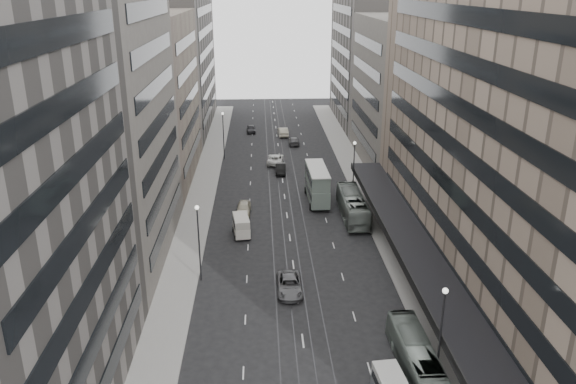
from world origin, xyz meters
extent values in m
plane|color=black|center=(0.00, 0.00, 0.00)|extent=(220.00, 220.00, 0.00)
cube|color=gray|center=(12.00, 37.50, 0.07)|extent=(4.00, 125.00, 0.15)
cube|color=gray|center=(-12.00, 37.50, 0.07)|extent=(4.00, 125.00, 0.15)
cube|color=gray|center=(21.50, 8.00, 15.00)|extent=(15.00, 60.00, 30.00)
cube|color=black|center=(12.00, 8.00, 4.00)|extent=(4.40, 60.00, 0.50)
cube|color=#545049|center=(21.50, 52.00, 12.00)|extent=(15.00, 28.00, 24.00)
cube|color=#5C5853|center=(21.50, 82.00, 14.00)|extent=(15.00, 32.00, 28.00)
cube|color=#545049|center=(-21.50, 19.00, 17.00)|extent=(15.00, 26.00, 34.00)
cube|color=#716858|center=(-21.50, 46.00, 12.50)|extent=(15.00, 28.00, 25.00)
cube|color=#5C5853|center=(-21.50, 79.00, 14.00)|extent=(15.00, 38.00, 28.00)
cylinder|color=#262628|center=(9.70, -5.00, 4.00)|extent=(0.16, 0.16, 8.00)
sphere|color=silver|center=(9.70, -5.00, 8.10)|extent=(0.44, 0.44, 0.44)
cylinder|color=#262628|center=(9.70, 35.00, 4.00)|extent=(0.16, 0.16, 8.00)
sphere|color=silver|center=(9.70, 35.00, 8.10)|extent=(0.44, 0.44, 0.44)
cylinder|color=#262628|center=(-9.70, 12.00, 4.00)|extent=(0.16, 0.16, 8.00)
sphere|color=silver|center=(-9.70, 12.00, 8.10)|extent=(0.44, 0.44, 0.44)
cylinder|color=#262628|center=(-9.70, 55.00, 4.00)|extent=(0.16, 0.16, 8.00)
sphere|color=silver|center=(-9.70, 55.00, 8.10)|extent=(0.44, 0.44, 0.44)
imported|color=slate|center=(8.50, -3.39, 1.40)|extent=(2.52, 10.06, 2.79)
imported|color=gray|center=(8.50, 27.81, 1.65)|extent=(2.83, 11.88, 3.30)
cube|color=slate|center=(4.45, 33.79, 1.66)|extent=(2.73, 9.10, 2.31)
cube|color=slate|center=(4.45, 33.79, 3.82)|extent=(2.67, 8.74, 2.01)
cube|color=silver|center=(4.45, 33.79, 4.88)|extent=(2.73, 9.10, 0.12)
cylinder|color=black|center=(3.28, 30.51, 0.50)|extent=(0.31, 1.01, 1.00)
cylinder|color=black|center=(5.79, 30.57, 0.50)|extent=(0.31, 1.01, 1.00)
cylinder|color=black|center=(3.12, 37.02, 0.50)|extent=(0.31, 1.01, 1.00)
cylinder|color=black|center=(5.63, 37.08, 0.50)|extent=(0.31, 1.01, 1.00)
cube|color=silver|center=(-5.83, 22.87, 0.92)|extent=(2.27, 4.12, 1.21)
cube|color=beige|center=(-5.83, 22.87, 1.99)|extent=(2.23, 4.04, 0.95)
cylinder|color=black|center=(-6.53, 21.47, 0.31)|extent=(0.26, 0.64, 0.63)
cylinder|color=black|center=(-4.78, 21.70, 0.31)|extent=(0.26, 0.64, 0.63)
cylinder|color=black|center=(-6.88, 24.03, 0.31)|extent=(0.26, 0.64, 0.63)
cylinder|color=black|center=(-5.13, 24.26, 0.31)|extent=(0.26, 0.64, 0.63)
imported|color=#605F62|center=(-0.70, 9.25, 0.75)|extent=(2.50, 5.38, 1.49)
imported|color=#BFB79E|center=(-5.72, 29.77, 0.79)|extent=(2.06, 4.69, 1.57)
imported|color=black|center=(-0.16, 46.70, 0.76)|extent=(1.69, 4.65, 1.52)
imported|color=white|center=(-0.84, 52.06, 0.78)|extent=(3.10, 5.84, 1.56)
imported|color=#4C4D4F|center=(3.02, 64.03, 0.69)|extent=(1.98, 4.79, 1.39)
imported|color=#28282A|center=(-5.24, 73.78, 0.74)|extent=(1.96, 4.45, 1.49)
imported|color=beige|center=(1.24, 70.70, 0.85)|extent=(2.11, 5.26, 1.70)
camera|label=1|loc=(-3.33, -39.53, 28.64)|focal=35.00mm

